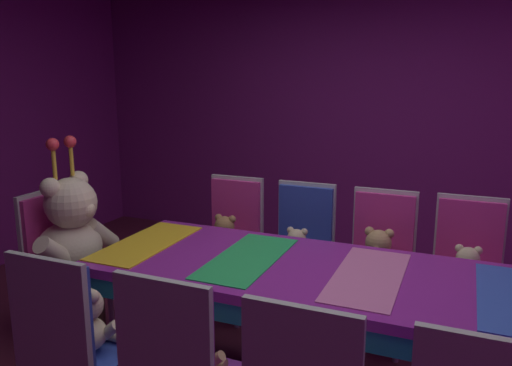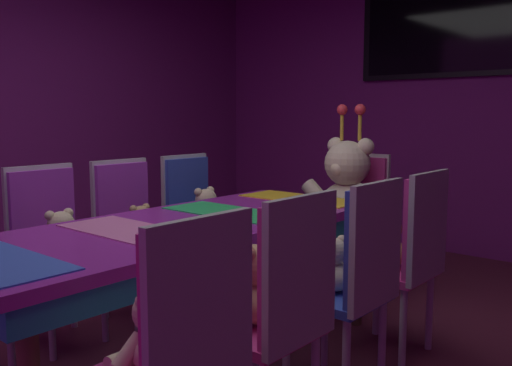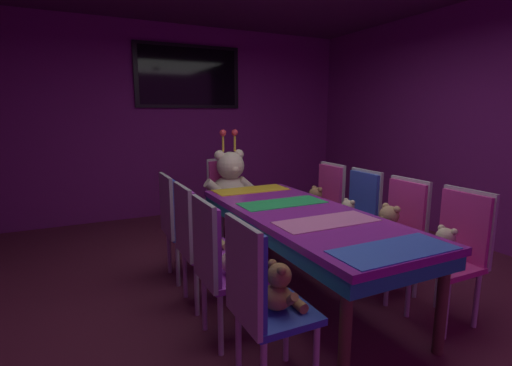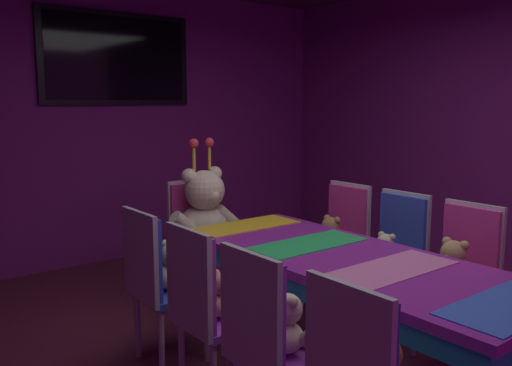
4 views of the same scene
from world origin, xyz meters
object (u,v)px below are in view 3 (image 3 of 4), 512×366
at_px(teddy_left_2, 211,235).
at_px(king_teddy_bear, 231,182).
at_px(chair_right_0, 458,242).
at_px(wall_tv, 189,77).
at_px(banquet_table, 302,222).
at_px(teddy_left_3, 191,215).
at_px(chair_left_1, 216,257).
at_px(teddy_right_1, 388,227).
at_px(teddy_right_0, 444,248).
at_px(chair_left_2, 194,234).
at_px(teddy_left_0, 280,289).
at_px(chair_left_0, 256,291).
at_px(chair_right_2, 359,210).
at_px(chair_left_3, 176,217).
at_px(chair_right_1, 401,224).
at_px(teddy_right_3, 315,202).
at_px(teddy_left_1, 236,255).
at_px(chair_right_3, 326,199).
at_px(throne_chair, 226,191).
at_px(teddy_right_2, 347,214).

height_order(teddy_left_2, king_teddy_bear, king_teddy_bear).
distance_m(chair_right_0, wall_tv, 4.23).
height_order(banquet_table, teddy_left_3, teddy_left_3).
xyz_separation_m(chair_left_1, teddy_right_1, (1.52, 0.01, 0.00)).
bearing_deg(teddy_right_0, wall_tv, -79.81).
relative_size(chair_left_2, teddy_left_3, 3.01).
height_order(teddy_left_0, wall_tv, wall_tv).
bearing_deg(chair_left_0, teddy_right_1, 20.54).
bearing_deg(chair_right_2, chair_left_3, -18.12).
bearing_deg(chair_right_1, teddy_right_3, -82.99).
distance_m(banquet_table, chair_right_1, 0.86).
height_order(teddy_left_1, chair_right_3, chair_right_3).
bearing_deg(chair_left_1, wall_tv, 76.00).
relative_size(chair_left_1, chair_right_0, 1.00).
bearing_deg(chair_left_3, throne_chair, 46.18).
bearing_deg(chair_right_0, chair_left_3, -43.61).
height_order(chair_left_0, king_teddy_bear, king_teddy_bear).
height_order(chair_left_3, throne_chair, same).
bearing_deg(banquet_table, teddy_right_1, -21.28).
bearing_deg(teddy_left_1, chair_right_1, 0.43).
bearing_deg(teddy_left_3, chair_right_1, -35.63).
xyz_separation_m(chair_left_3, chair_right_1, (1.65, -1.08, 0.00)).
xyz_separation_m(chair_left_0, teddy_right_0, (1.52, 0.04, -0.02)).
relative_size(chair_left_2, chair_right_3, 1.00).
bearing_deg(teddy_left_2, chair_right_3, 19.71).
distance_m(teddy_left_0, chair_right_1, 1.60).
xyz_separation_m(chair_left_0, teddy_left_1, (0.12, 0.55, -0.01)).
bearing_deg(king_teddy_bear, banquet_table, -0.00).
bearing_deg(chair_left_3, chair_right_0, -43.61).
xyz_separation_m(banquet_table, wall_tv, (0.00, 3.11, 1.40)).
distance_m(teddy_left_2, chair_right_1, 1.60).
xyz_separation_m(chair_right_2, teddy_right_3, (-0.14, 0.53, -0.01)).
relative_size(chair_left_0, teddy_left_3, 3.01).
xyz_separation_m(banquet_table, chair_left_3, (-0.83, 0.82, -0.06)).
bearing_deg(wall_tv, chair_left_3, -110.00).
distance_m(chair_right_1, chair_right_2, 0.54).
relative_size(chair_left_2, chair_right_0, 1.00).
bearing_deg(king_teddy_bear, teddy_left_0, -16.11).
bearing_deg(king_teddy_bear, wall_tv, 180.00).
distance_m(chair_right_0, chair_right_3, 1.58).
bearing_deg(chair_left_0, teddy_left_1, 77.63).
distance_m(teddy_left_0, teddy_right_2, 1.75).
relative_size(teddy_left_0, chair_left_3, 0.29).
relative_size(chair_left_1, teddy_right_0, 3.42).
xyz_separation_m(chair_left_2, teddy_right_1, (1.51, -0.52, 0.00)).
bearing_deg(teddy_left_2, chair_right_2, 0.45).
bearing_deg(chair_left_3, teddy_left_3, 0.00).
bearing_deg(chair_left_2, teddy_right_2, 0.45).
bearing_deg(chair_right_3, teddy_right_1, 81.56).
bearing_deg(teddy_right_0, king_teddy_bear, -73.07).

